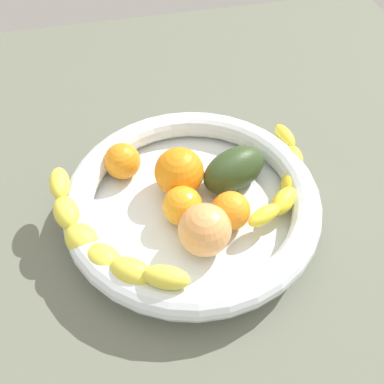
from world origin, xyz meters
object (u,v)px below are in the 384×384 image
fruit_bowl (192,201)px  avocado_dark (234,169)px  banana_draped_right (97,241)px  banana_draped_left (287,179)px  orange_mid_right (183,206)px  orange_mid_left (122,161)px  peach_blush (203,230)px  orange_front (179,172)px  orange_rear (231,211)px

fruit_bowl → avocado_dark: avocado_dark is taller
banana_draped_right → banana_draped_left: bearing=100.6°
banana_draped_left → orange_mid_right: (1.52, -14.93, 0.32)cm
fruit_bowl → orange_mid_left: 11.67cm
banana_draped_left → orange_mid_left: orange_mid_left is taller
banana_draped_right → peach_blush: size_ratio=3.25×
orange_mid_right → avocado_dark: avocado_dark is taller
orange_front → banana_draped_right: bearing=-54.0°
banana_draped_right → orange_rear: 16.81cm
orange_front → orange_mid_right: bearing=-8.1°
banana_draped_left → orange_rear: 9.85cm
banana_draped_right → orange_front: (-8.51, 11.70, 0.11)cm
orange_rear → peach_blush: size_ratio=0.77×
orange_rear → peach_blush: peach_blush is taller
orange_rear → orange_mid_right: bearing=-110.2°
orange_mid_right → orange_front: bearing=171.9°
banana_draped_right → peach_blush: (1.38, 12.36, -0.00)cm
orange_mid_left → orange_rear: orange_mid_left is taller
avocado_dark → peach_blush: size_ratio=1.51×
fruit_bowl → banana_draped_right: 13.74cm
orange_front → avocado_dark: orange_front is taller
orange_mid_left → orange_rear: bearing=45.4°
banana_draped_left → orange_front: size_ratio=2.61×
banana_draped_right → orange_front: bearing=126.0°
fruit_bowl → orange_front: size_ratio=5.01×
banana_draped_left → avocado_dark: (-2.94, -6.58, 0.47)cm
orange_mid_right → avocado_dark: bearing=118.1°
banana_draped_left → fruit_bowl: bearing=-90.6°
avocado_dark → orange_rear: bearing=-21.3°
banana_draped_right → fruit_bowl: bearing=111.5°
orange_front → avocado_dark: (0.73, 7.62, -0.61)cm
orange_mid_right → orange_rear: bearing=69.8°
orange_front → orange_mid_left: size_ratio=1.31×
orange_mid_right → peach_blush: bearing=16.5°
fruit_bowl → peach_blush: bearing=-2.3°
banana_draped_right → orange_mid_right: (-3.32, 10.97, -0.65)cm
orange_front → orange_mid_left: bearing=-123.4°
fruit_bowl → orange_mid_left: size_ratio=6.54×
orange_mid_right → peach_blush: size_ratio=0.80×
banana_draped_right → orange_front: 14.47cm
orange_mid_left → avocado_dark: avocado_dark is taller
avocado_dark → orange_mid_left: bearing=-110.3°
peach_blush → orange_mid_right: bearing=-163.5°
orange_front → orange_mid_left: orange_front is taller
banana_draped_right → orange_mid_left: (-13.25, 4.52, -0.68)cm
orange_rear → avocado_dark: size_ratio=0.51×
banana_draped_left → orange_front: bearing=-104.5°
banana_draped_left → orange_mid_right: bearing=-84.2°
orange_mid_left → peach_blush: peach_blush is taller
orange_front → fruit_bowl: bearing=14.5°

